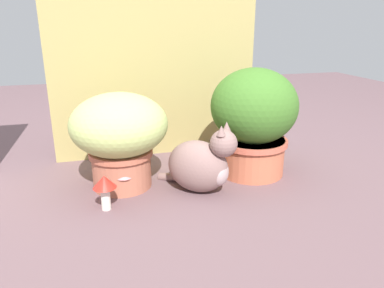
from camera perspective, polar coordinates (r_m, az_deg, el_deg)
ground_plane at (r=1.57m, az=-3.28°, el=-6.96°), size 6.00×6.00×0.00m
cardboard_backdrop at (r=1.88m, az=-5.75°, el=12.23°), size 1.05×0.03×0.94m
grass_planter at (r=1.54m, az=-11.29°, el=1.58°), size 0.40×0.40×0.41m
leafy_planter at (r=1.67m, az=9.60°, el=3.96°), size 0.39×0.39×0.49m
cat at (r=1.50m, az=1.51°, el=-3.19°), size 0.32×0.33×0.32m
mushroom_ornament_red at (r=1.40m, az=-13.55°, el=-6.35°), size 0.09×0.09×0.14m
mushroom_ornament_pink at (r=1.50m, az=-10.63°, el=-5.16°), size 0.07×0.07×0.12m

